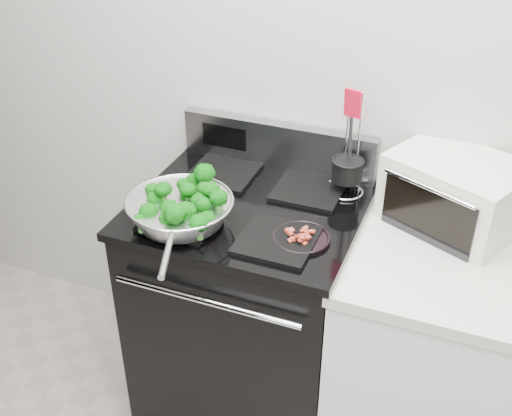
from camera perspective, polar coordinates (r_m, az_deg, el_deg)
The scene contains 8 objects.
back_wall at distance 2.28m, azimuth 9.70°, elevation 11.58°, with size 4.00×0.02×2.70m, color #BAB7B1.
gas_range at distance 2.52m, azimuth -0.61°, elevation -8.62°, with size 0.79×0.69×1.13m.
counter at distance 2.43m, azimuth 14.87°, elevation -12.78°, with size 0.62×0.68×0.92m.
skillet at distance 2.13m, azimuth -6.78°, elevation -0.13°, with size 0.36×0.55×0.08m.
broccoli_pile at distance 2.12m, azimuth -6.80°, elevation 0.36°, with size 0.28×0.28×0.10m, color black, non-canonical shape.
bacon_plate at distance 2.06m, azimuth 4.06°, elevation -2.44°, with size 0.19×0.19×0.04m.
utensil_holder at distance 2.30m, azimuth 8.08°, elevation 2.87°, with size 0.13×0.13×0.40m.
toaster_oven at distance 2.24m, azimuth 17.26°, elevation 1.34°, with size 0.51×0.46×0.24m.
Camera 1 is at (0.42, -0.34, 2.15)m, focal length 45.00 mm.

